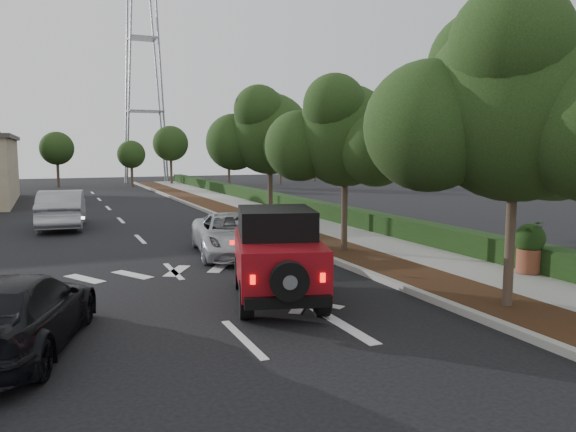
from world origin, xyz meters
TOP-DOWN VIEW (x-y plane):
  - ground at (0.00, 0.00)m, footprint 120.00×120.00m
  - curb at (4.60, 12.00)m, footprint 0.20×70.00m
  - planting_strip at (5.60, 12.00)m, footprint 1.80×70.00m
  - sidewalk at (7.50, 12.00)m, footprint 2.00×70.00m
  - hedge at (8.90, 12.00)m, footprint 0.80×70.00m
  - transmission_tower at (6.00, 48.00)m, footprint 7.00×4.00m
  - street_tree_near at (5.60, -0.50)m, footprint 3.80×3.80m
  - street_tree_mid at (5.60, 6.50)m, footprint 3.20×3.20m
  - street_tree_far at (5.60, 13.00)m, footprint 3.40×3.40m
  - red_jeep at (1.56, 2.28)m, footprint 2.66×4.14m
  - silver_suv_ahead at (2.21, 7.69)m, footprint 2.81×4.95m
  - black_suv_oncoming at (-3.66, 0.86)m, footprint 3.04×4.87m
  - silver_sedan_oncoming at (-2.57, 16.35)m, footprint 2.16×5.05m
  - terracotta_planter at (8.40, 1.62)m, footprint 0.78×0.78m

SIDE VIEW (x-z plane):
  - ground at x=0.00m, z-range 0.00..0.00m
  - transmission_tower at x=6.00m, z-range -14.00..14.00m
  - street_tree_near at x=5.60m, z-range -2.96..2.96m
  - street_tree_mid at x=5.60m, z-range -2.66..2.66m
  - street_tree_far at x=5.60m, z-range -2.81..2.81m
  - planting_strip at x=5.60m, z-range 0.00..0.12m
  - sidewalk at x=7.50m, z-range 0.00..0.12m
  - curb at x=4.60m, z-range 0.00..0.15m
  - hedge at x=8.90m, z-range 0.00..0.80m
  - silver_suv_ahead at x=2.21m, z-range 0.00..1.30m
  - black_suv_oncoming at x=-3.66m, z-range 0.00..1.32m
  - silver_sedan_oncoming at x=-2.57m, z-range 0.00..1.62m
  - terracotta_planter at x=8.40m, z-range 0.24..1.60m
  - red_jeep at x=1.56m, z-range 0.02..2.05m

